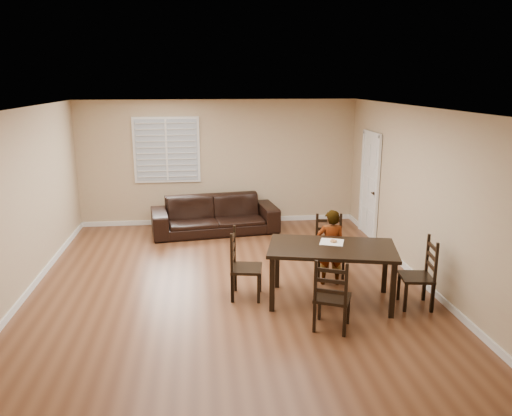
# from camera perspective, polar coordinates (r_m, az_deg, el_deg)

# --- Properties ---
(ground) EXTENTS (7.00, 7.00, 0.00)m
(ground) POSITION_cam_1_polar(r_m,az_deg,el_deg) (7.90, -3.10, -8.63)
(ground) COLOR brown
(ground) RESTS_ON ground
(room) EXTENTS (6.04, 7.04, 2.72)m
(room) POSITION_cam_1_polar(r_m,az_deg,el_deg) (7.56, -3.09, 4.61)
(room) COLOR tan
(room) RESTS_ON ground
(dining_table) EXTENTS (1.95, 1.38, 0.83)m
(dining_table) POSITION_cam_1_polar(r_m,az_deg,el_deg) (7.12, 8.67, -5.04)
(dining_table) COLOR black
(dining_table) RESTS_ON ground
(chair_near) EXTENTS (0.49, 0.46, 0.99)m
(chair_near) POSITION_cam_1_polar(r_m,az_deg,el_deg) (8.26, 8.31, -4.39)
(chair_near) COLOR black
(chair_near) RESTS_ON ground
(chair_far) EXTENTS (0.56, 0.55, 0.96)m
(chair_far) POSITION_cam_1_polar(r_m,az_deg,el_deg) (6.38, 8.56, -10.35)
(chair_far) COLOR black
(chair_far) RESTS_ON ground
(chair_left) EXTENTS (0.50, 0.53, 1.03)m
(chair_left) POSITION_cam_1_polar(r_m,az_deg,el_deg) (7.29, -2.06, -6.72)
(chair_left) COLOR black
(chair_left) RESTS_ON ground
(chair_right) EXTENTS (0.48, 0.51, 1.00)m
(chair_right) POSITION_cam_1_polar(r_m,az_deg,el_deg) (7.38, 18.76, -7.34)
(chair_right) COLOR black
(chair_right) RESTS_ON ground
(child) EXTENTS (0.47, 0.33, 1.20)m
(child) POSITION_cam_1_polar(r_m,az_deg,el_deg) (7.77, 8.52, -4.47)
(child) COLOR gray
(child) RESTS_ON ground
(napkin) EXTENTS (0.42, 0.42, 0.00)m
(napkin) POSITION_cam_1_polar(r_m,az_deg,el_deg) (7.28, 8.66, -3.87)
(napkin) COLOR beige
(napkin) RESTS_ON dining_table
(donut) EXTENTS (0.10, 0.10, 0.04)m
(donut) POSITION_cam_1_polar(r_m,az_deg,el_deg) (7.27, 8.84, -3.71)
(donut) COLOR #B47740
(donut) RESTS_ON napkin
(sofa) EXTENTS (2.68, 1.34, 0.75)m
(sofa) POSITION_cam_1_polar(r_m,az_deg,el_deg) (10.39, -4.73, -0.79)
(sofa) COLOR black
(sofa) RESTS_ON ground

